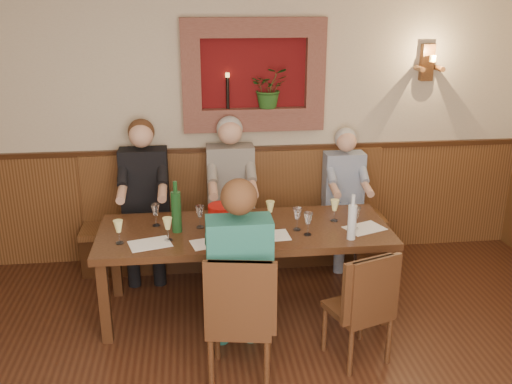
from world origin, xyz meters
TOP-DOWN VIEW (x-y plane):
  - room_shell at (0.00, 0.00)m, footprint 6.04×6.04m
  - wall_niche at (0.24, 2.94)m, footprint 1.36×0.30m
  - wall_sconce at (1.90, 2.93)m, footprint 0.25×0.20m
  - dining_table at (0.00, 1.85)m, footprint 2.40×0.90m
  - bench at (0.00, 2.79)m, footprint 3.00×0.45m
  - chair_near_left at (-0.12, 0.92)m, footprint 0.51×0.51m
  - chair_near_right at (0.76, 1.05)m, footprint 0.51×0.51m
  - person_bench_left at (-0.87, 2.69)m, footprint 0.45×0.55m
  - person_bench_mid at (-0.05, 2.69)m, footprint 0.45×0.55m
  - person_bench_right at (1.08, 2.69)m, footprint 0.39×0.48m
  - person_chair_front at (-0.12, 1.07)m, footprint 0.44×0.54m
  - spittoon_bucket at (-0.19, 1.75)m, footprint 0.28×0.28m
  - wine_bottle_green_a at (-0.01, 1.86)m, footprint 0.09×0.09m
  - wine_bottle_green_b at (-0.55, 1.86)m, footprint 0.10×0.10m
  - water_bottle at (0.82, 1.55)m, footprint 0.09×0.09m
  - tasting_sheet_a at (-0.76, 1.63)m, footprint 0.36×0.30m
  - tasting_sheet_b at (0.18, 1.68)m, footprint 0.33×0.25m
  - tasting_sheet_c at (0.99, 1.74)m, footprint 0.37×0.32m
  - tasting_sheet_d at (-0.30, 1.59)m, footprint 0.33×0.27m
  - wine_glass_0 at (-1.00, 1.67)m, footprint 0.08×0.08m
  - wine_glass_1 at (-0.73, 2.00)m, footprint 0.08×0.08m
  - wine_glass_2 at (-0.62, 1.68)m, footprint 0.08×0.08m
  - wine_glass_3 at (-0.37, 1.92)m, footprint 0.08×0.08m
  - wine_glass_4 at (-0.09, 1.74)m, footprint 0.08×0.08m
  - wine_glass_5 at (0.23, 1.96)m, footprint 0.08×0.08m
  - wine_glass_6 at (0.49, 1.67)m, footprint 0.08×0.08m
  - wine_glass_7 at (0.78, 1.93)m, footprint 0.08×0.08m
  - wine_glass_8 at (0.90, 1.74)m, footprint 0.08×0.08m
  - wine_glass_9 at (-0.16, 1.55)m, footprint 0.08×0.08m
  - wine_glass_10 at (0.42, 1.78)m, footprint 0.08×0.08m

SIDE VIEW (x-z plane):
  - chair_near_right at x=0.76m, z-range -0.19..0.71m
  - chair_near_left at x=-0.12m, z-range -0.21..0.79m
  - bench at x=0.00m, z-range -0.23..0.88m
  - person_bench_right at x=1.08m, z-range -0.12..1.24m
  - person_chair_front at x=-0.12m, z-range -0.12..1.35m
  - person_bench_left at x=-0.87m, z-range -0.13..1.37m
  - person_bench_mid at x=-0.05m, z-range -0.13..1.37m
  - dining_table at x=0.00m, z-range 0.30..1.05m
  - tasting_sheet_a at x=-0.76m, z-range 0.75..0.75m
  - tasting_sheet_b at x=0.18m, z-range 0.75..0.75m
  - tasting_sheet_c at x=0.99m, z-range 0.75..0.75m
  - tasting_sheet_d at x=-0.30m, z-range 0.75..0.75m
  - wine_glass_0 at x=-1.00m, z-range 0.75..0.94m
  - wine_glass_1 at x=-0.73m, z-range 0.75..0.94m
  - wine_glass_2 at x=-0.62m, z-range 0.75..0.94m
  - wine_glass_3 at x=-0.37m, z-range 0.75..0.94m
  - wine_glass_4 at x=-0.09m, z-range 0.75..0.94m
  - wine_glass_5 at x=0.23m, z-range 0.75..0.94m
  - wine_glass_6 at x=0.49m, z-range 0.75..0.94m
  - wine_glass_7 at x=0.78m, z-range 0.75..0.94m
  - wine_glass_8 at x=0.90m, z-range 0.75..0.94m
  - wine_glass_9 at x=-0.16m, z-range 0.75..0.94m
  - wine_glass_10 at x=0.42m, z-range 0.75..0.94m
  - spittoon_bucket at x=-0.19m, z-range 0.75..1.00m
  - water_bottle at x=0.82m, z-range 0.71..1.09m
  - wine_bottle_green_a at x=-0.01m, z-range 0.71..1.14m
  - wine_bottle_green_b at x=-0.55m, z-range 0.71..1.14m
  - wall_niche at x=0.24m, z-range 1.28..2.34m
  - room_shell at x=0.00m, z-range 0.48..3.30m
  - wall_sconce at x=1.90m, z-range 1.77..2.12m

